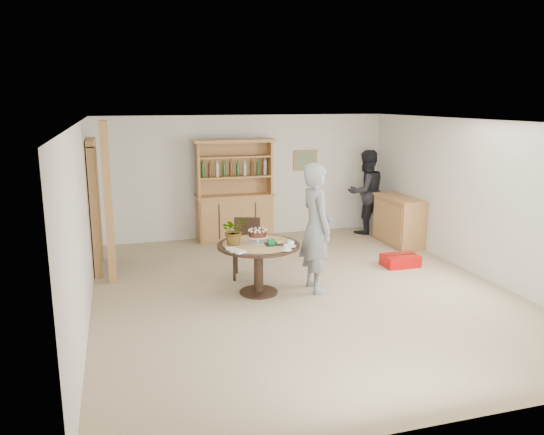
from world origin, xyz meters
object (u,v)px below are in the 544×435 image
Objects in this scene: teen_boy at (316,228)px; red_suitcase at (400,260)px; sideboard at (399,220)px; dining_chair at (247,244)px; adult_person at (366,192)px; hutch at (235,206)px; dining_table at (259,254)px.

teen_boy is 3.19× the size of red_suitcase.
dining_chair reaches higher than sideboard.
sideboard is at bearing 61.80° from red_suitcase.
adult_person reaches higher than sideboard.
red_suitcase is at bearing -71.04° from teen_boy.
sideboard is at bearing 92.59° from adult_person.
adult_person is 2.95× the size of red_suitcase.
hutch is 2.82m from adult_person.
hutch is 1.06× the size of teen_boy.
red_suitcase is (1.82, 0.67, -0.86)m from teen_boy.
sideboard reaches higher than dining_table.
dining_chair is 3.75m from adult_person.
red_suitcase is at bearing 67.80° from adult_person.
hutch is 1.70× the size of dining_table.
dining_chair is (0.02, 0.83, -0.07)m from dining_table.
teen_boy reaches higher than adult_person.
sideboard is 3.52m from dining_chair.
red_suitcase is at bearing 12.82° from dining_chair.
dining_chair is (-0.31, -2.31, -0.15)m from hutch.
adult_person is (3.14, 2.90, 0.28)m from dining_table.
adult_person is at bearing -38.64° from teen_boy.
red_suitcase is at bearing 12.10° from dining_table.
dining_table is at bearing -73.45° from dining_chair.
dining_chair is at bearing 174.34° from red_suitcase.
dining_table is 4.28m from adult_person.
sideboard is 1.55m from red_suitcase.
teen_boy is 2.12m from red_suitcase.
dining_table is 1.27× the size of dining_chair.
sideboard is at bearing 36.01° from dining_chair.
red_suitcase is (-0.70, -1.32, -0.37)m from sideboard.
adult_person is (3.11, 2.07, 0.35)m from dining_chair.
dining_table is 2.78m from red_suitcase.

